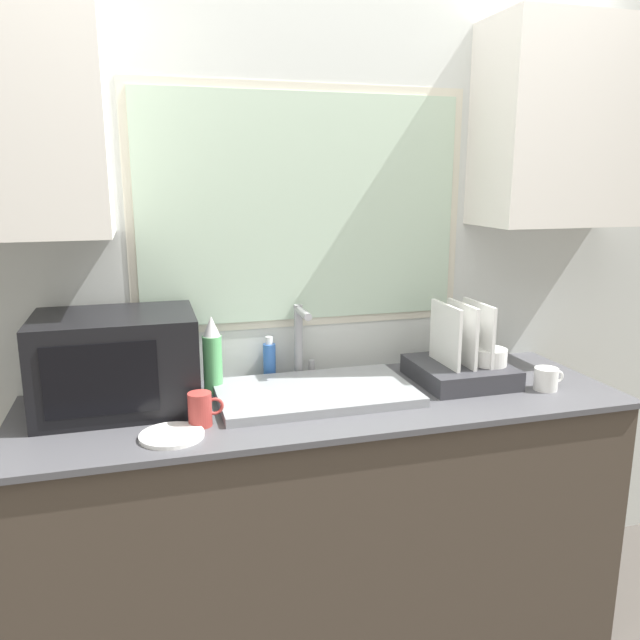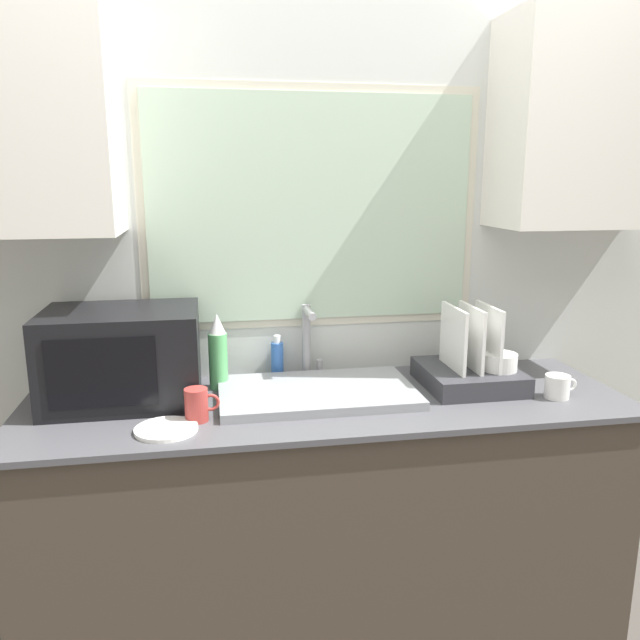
# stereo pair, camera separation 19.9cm
# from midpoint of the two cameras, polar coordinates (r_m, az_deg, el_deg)

# --- Properties ---
(countertop) EXTENTS (2.01, 0.66, 0.93)m
(countertop) POSITION_cam_midpoint_polar(r_m,az_deg,el_deg) (2.31, -1.99, -18.11)
(countertop) COLOR #42382D
(countertop) RESTS_ON ground_plane
(wall_back) EXTENTS (6.00, 0.38, 2.60)m
(wall_back) POSITION_cam_midpoint_polar(r_m,az_deg,el_deg) (2.28, -4.00, 7.19)
(wall_back) COLOR silver
(wall_back) RESTS_ON ground_plane
(sink_basin) EXTENTS (0.66, 0.40, 0.03)m
(sink_basin) POSITION_cam_midpoint_polar(r_m,az_deg,el_deg) (2.12, -3.15, -6.67)
(sink_basin) COLOR gray
(sink_basin) RESTS_ON countertop
(faucet) EXTENTS (0.08, 0.16, 0.27)m
(faucet) POSITION_cam_midpoint_polar(r_m,az_deg,el_deg) (2.28, -4.28, -1.55)
(faucet) COLOR #99999E
(faucet) RESTS_ON countertop
(microwave) EXTENTS (0.49, 0.36, 0.31)m
(microwave) POSITION_cam_midpoint_polar(r_m,az_deg,el_deg) (2.11, -20.72, -3.64)
(microwave) COLOR black
(microwave) RESTS_ON countertop
(dish_rack) EXTENTS (0.32, 0.34, 0.29)m
(dish_rack) POSITION_cam_midpoint_polar(r_m,az_deg,el_deg) (2.30, 10.51, -4.04)
(dish_rack) COLOR #333338
(dish_rack) RESTS_ON countertop
(spray_bottle) EXTENTS (0.07, 0.07, 0.27)m
(spray_bottle) POSITION_cam_midpoint_polar(r_m,az_deg,el_deg) (2.19, -12.41, -3.25)
(spray_bottle) COLOR #59B266
(spray_bottle) RESTS_ON countertop
(soap_bottle) EXTENTS (0.05, 0.05, 0.16)m
(soap_bottle) POSITION_cam_midpoint_polar(r_m,az_deg,el_deg) (2.31, -7.12, -3.67)
(soap_bottle) COLOR blue
(soap_bottle) RESTS_ON countertop
(mug_near_sink) EXTENTS (0.11, 0.07, 0.10)m
(mug_near_sink) POSITION_cam_midpoint_polar(r_m,az_deg,el_deg) (1.93, -13.81, -7.98)
(mug_near_sink) COLOR #A53833
(mug_near_sink) RESTS_ON countertop
(mug_by_rack) EXTENTS (0.11, 0.08, 0.08)m
(mug_by_rack) POSITION_cam_midpoint_polar(r_m,az_deg,el_deg) (2.29, 17.68, -5.19)
(mug_by_rack) COLOR white
(mug_by_rack) RESTS_ON countertop
(small_plate) EXTENTS (0.18, 0.18, 0.01)m
(small_plate) POSITION_cam_midpoint_polar(r_m,az_deg,el_deg) (1.88, -16.43, -10.15)
(small_plate) COLOR white
(small_plate) RESTS_ON countertop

